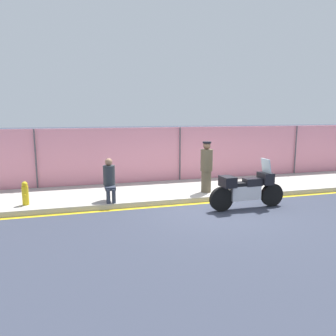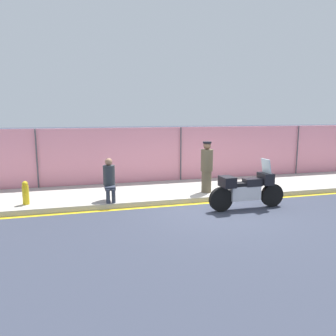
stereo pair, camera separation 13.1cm
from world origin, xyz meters
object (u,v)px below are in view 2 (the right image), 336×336
Objects in this scene: motorcycle at (247,189)px; officer_standing at (207,167)px; person_seated_on_curb at (109,177)px; fire_hydrant at (26,193)px.

motorcycle is 1.41× the size of officer_standing.
person_seated_on_curb is (-3.22, -0.19, -0.16)m from officer_standing.
officer_standing reaches higher than motorcycle.
motorcycle is 1.79m from officer_standing.
person_seated_on_curb is at bearing 157.47° from motorcycle.
person_seated_on_curb is 1.87× the size of fire_hydrant.
motorcycle is 3.48× the size of fire_hydrant.
officer_standing is 1.32× the size of person_seated_on_curb.
officer_standing reaches higher than person_seated_on_curb.
officer_standing is 5.64m from fire_hydrant.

